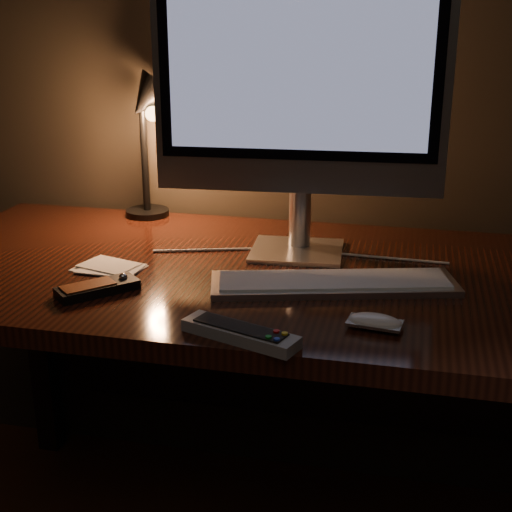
% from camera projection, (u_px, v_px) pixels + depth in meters
% --- Properties ---
extents(desk, '(1.60, 0.75, 0.75)m').
position_uv_depth(desk, '(278.00, 313.00, 1.59)').
color(desk, black).
rests_on(desk, ground).
extents(monitor, '(0.61, 0.19, 0.64)m').
position_uv_depth(monitor, '(300.00, 78.00, 1.46)').
color(monitor, silver).
rests_on(monitor, desk).
extents(keyboard, '(0.50, 0.25, 0.02)m').
position_uv_depth(keyboard, '(334.00, 283.00, 1.39)').
color(keyboard, silver).
rests_on(keyboard, desk).
extents(mouse, '(0.10, 0.06, 0.02)m').
position_uv_depth(mouse, '(375.00, 323.00, 1.21)').
color(mouse, white).
rests_on(mouse, desk).
extents(media_remote, '(0.15, 0.15, 0.03)m').
position_uv_depth(media_remote, '(98.00, 288.00, 1.36)').
color(media_remote, black).
rests_on(media_remote, desk).
extents(tv_remote, '(0.21, 0.12, 0.03)m').
position_uv_depth(tv_remote, '(240.00, 333.00, 1.17)').
color(tv_remote, gray).
rests_on(tv_remote, desk).
extents(papers, '(0.15, 0.12, 0.01)m').
position_uv_depth(papers, '(109.00, 267.00, 1.49)').
color(papers, white).
rests_on(papers, desk).
extents(desk_lamp, '(0.20, 0.20, 0.38)m').
position_uv_depth(desk_lamp, '(147.00, 120.00, 1.76)').
color(desk_lamp, black).
rests_on(desk_lamp, desk).
extents(cable, '(0.64, 0.06, 0.01)m').
position_uv_depth(cable, '(300.00, 255.00, 1.57)').
color(cable, white).
rests_on(cable, desk).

